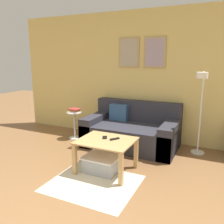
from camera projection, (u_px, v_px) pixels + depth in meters
wall_back at (139, 76)px, 4.74m from camera, size 5.60×0.09×2.55m
area_rug at (93, 183)px, 3.17m from camera, size 1.15×0.99×0.01m
couch at (132, 131)px, 4.50m from camera, size 1.70×0.97×0.82m
coffee_table at (106, 146)px, 3.45m from camera, size 0.79×0.66×0.48m
storage_bin at (102, 163)px, 3.51m from camera, size 0.51×0.42×0.23m
floor_lamp at (201, 101)px, 3.82m from camera, size 0.23×0.54×1.43m
side_table at (74, 123)px, 4.91m from camera, size 0.30×0.30×0.56m
book_stack at (75, 110)px, 4.86m from camera, size 0.24×0.20×0.07m
remote_control at (115, 139)px, 3.44m from camera, size 0.12×0.15×0.02m
cell_phone at (105, 137)px, 3.53m from camera, size 0.12×0.15×0.01m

